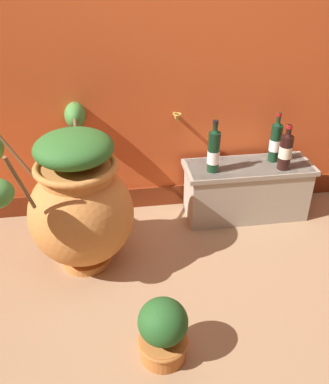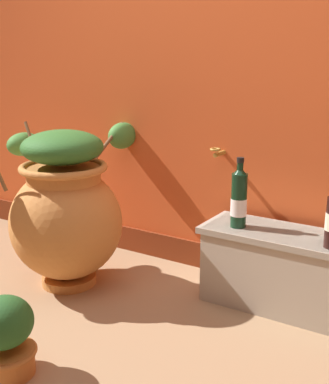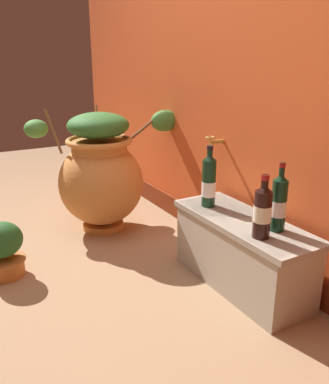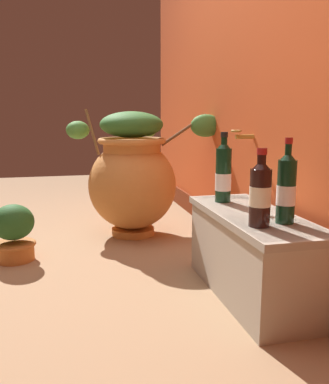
{
  "view_description": "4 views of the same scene",
  "coord_description": "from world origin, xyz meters",
  "px_view_note": "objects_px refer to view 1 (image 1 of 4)",
  "views": [
    {
      "loc": [
        -0.44,
        -1.4,
        1.59
      ],
      "look_at": [
        -0.13,
        0.71,
        0.33
      ],
      "focal_mm": 38.95,
      "sensor_mm": 36.0,
      "label": 1
    },
    {
      "loc": [
        1.12,
        -1.26,
        1.16
      ],
      "look_at": [
        -0.19,
        0.81,
        0.5
      ],
      "focal_mm": 47.31,
      "sensor_mm": 36.0,
      "label": 2
    },
    {
      "loc": [
        1.9,
        -0.39,
        1.15
      ],
      "look_at": [
        -0.16,
        0.78,
        0.36
      ],
      "focal_mm": 38.0,
      "sensor_mm": 36.0,
      "label": 3
    },
    {
      "loc": [
        2.04,
        0.12,
        0.79
      ],
      "look_at": [
        -0.17,
        0.65,
        0.36
      ],
      "focal_mm": 38.76,
      "sensor_mm": 36.0,
      "label": 4
    }
  ],
  "objects_px": {
    "wine_bottle_middle": "(286,149)",
    "terracotta_urn": "(78,202)",
    "wine_bottle_right": "(214,150)",
    "potted_shrub": "(163,331)",
    "wine_bottle_left": "(275,141)"
  },
  "relations": [
    {
      "from": "wine_bottle_middle",
      "to": "terracotta_urn",
      "type": "bearing_deg",
      "value": -167.89
    },
    {
      "from": "wine_bottle_right",
      "to": "terracotta_urn",
      "type": "bearing_deg",
      "value": -159.65
    },
    {
      "from": "wine_bottle_middle",
      "to": "potted_shrub",
      "type": "bearing_deg",
      "value": -132.78
    },
    {
      "from": "terracotta_urn",
      "to": "potted_shrub",
      "type": "distance_m",
      "value": 0.84
    },
    {
      "from": "wine_bottle_middle",
      "to": "potted_shrub",
      "type": "relative_size",
      "value": 0.94
    },
    {
      "from": "wine_bottle_left",
      "to": "wine_bottle_middle",
      "type": "bearing_deg",
      "value": -79.67
    },
    {
      "from": "wine_bottle_left",
      "to": "wine_bottle_middle",
      "type": "height_order",
      "value": "wine_bottle_left"
    },
    {
      "from": "terracotta_urn",
      "to": "wine_bottle_middle",
      "type": "distance_m",
      "value": 1.31
    },
    {
      "from": "wine_bottle_right",
      "to": "wine_bottle_left",
      "type": "bearing_deg",
      "value": 11.49
    },
    {
      "from": "wine_bottle_middle",
      "to": "potted_shrub",
      "type": "distance_m",
      "value": 1.4
    },
    {
      "from": "potted_shrub",
      "to": "wine_bottle_right",
      "type": "bearing_deg",
      "value": 65.56
    },
    {
      "from": "wine_bottle_left",
      "to": "potted_shrub",
      "type": "distance_m",
      "value": 1.47
    },
    {
      "from": "terracotta_urn",
      "to": "wine_bottle_right",
      "type": "xyz_separation_m",
      "value": [
        0.82,
        0.31,
        0.11
      ]
    },
    {
      "from": "terracotta_urn",
      "to": "wine_bottle_middle",
      "type": "height_order",
      "value": "terracotta_urn"
    },
    {
      "from": "wine_bottle_left",
      "to": "wine_bottle_middle",
      "type": "xyz_separation_m",
      "value": [
        0.02,
        -0.12,
        -0.01
      ]
    }
  ]
}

